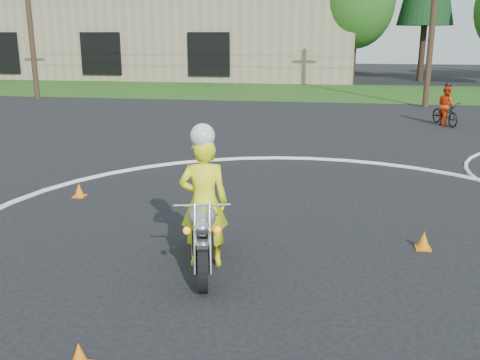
# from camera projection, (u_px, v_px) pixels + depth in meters

# --- Properties ---
(ground) EXTENTS (120.00, 120.00, 0.00)m
(ground) POSITION_uv_depth(u_px,v_px,m) (280.00, 329.00, 6.33)
(ground) COLOR black
(ground) RESTS_ON ground
(grass_strip) EXTENTS (120.00, 10.00, 0.02)m
(grass_strip) POSITION_uv_depth(u_px,v_px,m) (322.00, 92.00, 32.02)
(grass_strip) COLOR #1E4714
(grass_strip) RESTS_ON ground
(course_markings) EXTENTS (19.05, 19.05, 0.12)m
(course_markings) POSITION_uv_depth(u_px,v_px,m) (415.00, 218.00, 10.13)
(course_markings) COLOR silver
(course_markings) RESTS_ON ground
(primary_motorcycle) EXTENTS (0.81, 2.19, 1.17)m
(primary_motorcycle) POSITION_uv_depth(u_px,v_px,m) (203.00, 232.00, 7.85)
(primary_motorcycle) COLOR black
(primary_motorcycle) RESTS_ON ground
(rider_primary_grp) EXTENTS (0.80, 0.62, 2.17)m
(rider_primary_grp) POSITION_uv_depth(u_px,v_px,m) (204.00, 198.00, 7.85)
(rider_primary_grp) COLOR #FCFF1A
(rider_primary_grp) RESTS_ON ground
(rider_second_grp) EXTENTS (1.15, 1.81, 1.64)m
(rider_second_grp) POSITION_uv_depth(u_px,v_px,m) (446.00, 110.00, 20.35)
(rider_second_grp) COLOR black
(rider_second_grp) RESTS_ON ground
(warehouse) EXTENTS (41.00, 17.00, 8.30)m
(warehouse) POSITION_uv_depth(u_px,v_px,m) (116.00, 24.00, 46.12)
(warehouse) COLOR tan
(warehouse) RESTS_ON ground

